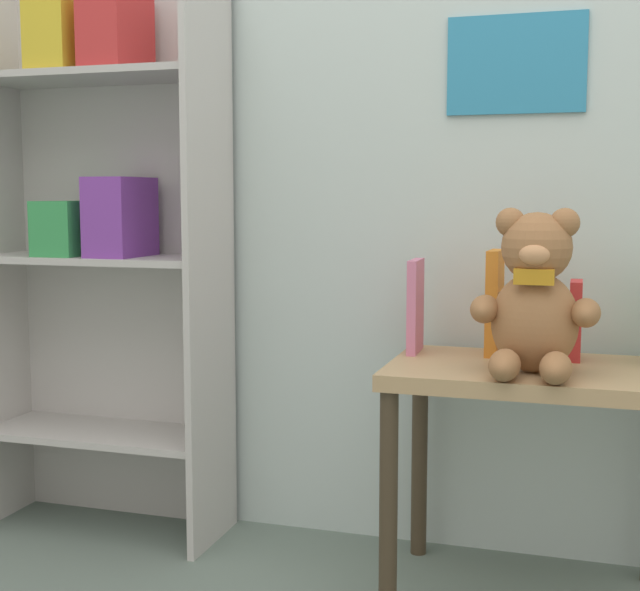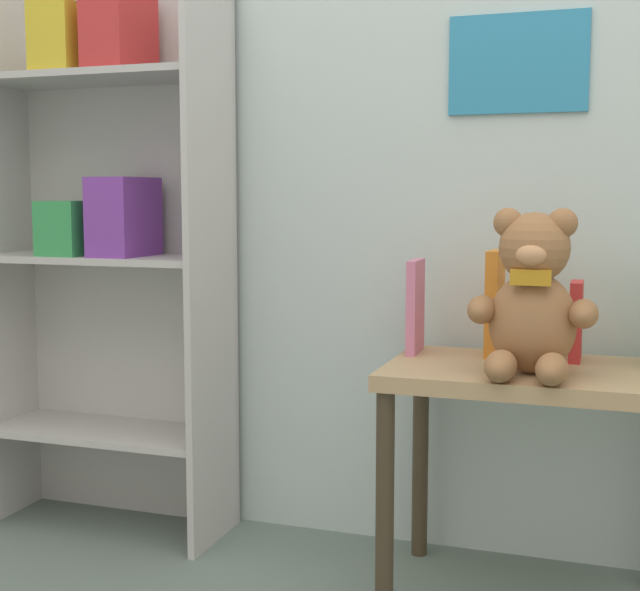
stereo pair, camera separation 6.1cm
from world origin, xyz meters
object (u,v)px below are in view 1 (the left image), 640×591
at_px(teddy_bear, 535,299).
at_px(book_standing_orange, 494,303).
at_px(bookshelf_side, 106,220).
at_px(book_standing_red, 575,320).
at_px(display_table, 528,405).
at_px(book_standing_pink, 415,306).

height_order(teddy_bear, book_standing_orange, teddy_bear).
bearing_deg(bookshelf_side, book_standing_red, -0.52).
bearing_deg(display_table, book_standing_pink, 160.66).
bearing_deg(display_table, book_standing_orange, 127.88).
distance_m(bookshelf_side, book_standing_red, 1.24).
bearing_deg(bookshelf_side, teddy_bear, -10.25).
height_order(book_standing_pink, book_standing_red, book_standing_pink).
bearing_deg(book_standing_orange, teddy_bear, -60.40).
distance_m(book_standing_pink, book_standing_orange, 0.19).
relative_size(bookshelf_side, book_standing_pink, 6.63).
relative_size(display_table, book_standing_pink, 2.75).
distance_m(book_standing_pink, book_standing_red, 0.37).
bearing_deg(book_standing_orange, bookshelf_side, -178.47).
relative_size(book_standing_orange, book_standing_red, 1.36).
bearing_deg(book_standing_red, book_standing_pink, -178.63).
bearing_deg(bookshelf_side, display_table, -6.28).
bearing_deg(teddy_bear, book_standing_orange, 117.76).
bearing_deg(book_standing_orange, book_standing_red, 0.14).
bearing_deg(book_standing_pink, display_table, -21.39).
bearing_deg(teddy_bear, bookshelf_side, 169.75).
distance_m(bookshelf_side, display_table, 1.20).
height_order(book_standing_pink, book_standing_orange, book_standing_orange).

